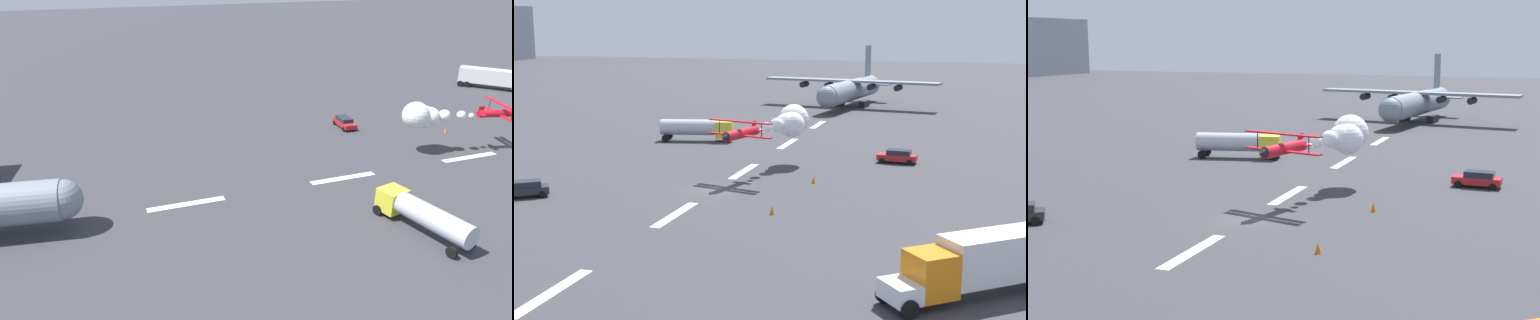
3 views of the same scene
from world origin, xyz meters
TOP-DOWN VIEW (x-y plane):
  - runway_stripe_4 at (9.03, 0.00)m, footprint 8.00×0.90m
  - runway_stripe_5 at (27.10, 0.00)m, footprint 8.00×0.90m
  - runway_stripe_6 at (45.17, 0.00)m, footprint 8.00×0.90m
  - stunt_biplane_red at (13.18, -3.66)m, footprint 15.68×7.88m
  - semi_truck_orange at (-19.77, -25.25)m, footprint 10.78×12.24m
  - fuel_tanker_truck at (25.92, 12.07)m, footprint 4.71×9.95m
  - followme_car_yellow at (18.31, -15.25)m, footprint 2.21×4.48m
  - traffic_cone_far at (5.58, -8.44)m, footprint 0.44×0.44m

SIDE VIEW (x-z plane):
  - runway_stripe_4 at x=9.03m, z-range 0.00..0.01m
  - runway_stripe_5 at x=27.10m, z-range 0.00..0.01m
  - runway_stripe_6 at x=45.17m, z-range 0.00..0.01m
  - traffic_cone_far at x=5.58m, z-range 0.00..0.75m
  - followme_car_yellow at x=18.31m, z-range 0.05..1.57m
  - fuel_tanker_truck at x=25.92m, z-range 0.30..3.20m
  - semi_truck_orange at x=-19.77m, z-range 0.26..3.96m
  - stunt_biplane_red at x=13.18m, z-range 3.07..6.58m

